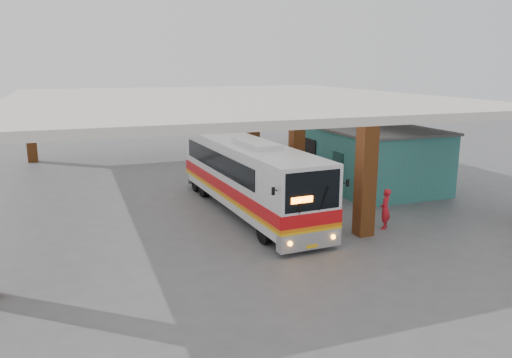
{
  "coord_description": "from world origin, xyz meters",
  "views": [
    {
      "loc": [
        -6.94,
        -18.27,
        6.22
      ],
      "look_at": [
        -0.17,
        0.0,
        1.75
      ],
      "focal_mm": 35.0,
      "sensor_mm": 36.0,
      "label": 1
    }
  ],
  "objects": [
    {
      "name": "canopy_roof",
      "position": [
        0.5,
        6.5,
        4.5
      ],
      "size": [
        21.0,
        23.0,
        0.3
      ],
      "primitive_type": "cube",
      "color": "beige",
      "rests_on": "brick_columns"
    },
    {
      "name": "coach_bus",
      "position": [
        -0.06,
        1.26,
        1.6
      ],
      "size": [
        2.96,
        11.17,
        3.22
      ],
      "rotation": [
        0.0,
        0.0,
        0.06
      ],
      "color": "silver",
      "rests_on": "ground"
    },
    {
      "name": "ground",
      "position": [
        0.0,
        0.0,
        0.0
      ],
      "size": [
        90.0,
        90.0,
        0.0
      ],
      "primitive_type": "plane",
      "color": "#515154",
      "rests_on": "ground"
    },
    {
      "name": "brick_columns",
      "position": [
        1.43,
        5.0,
        2.17
      ],
      "size": [
        20.1,
        21.6,
        4.35
      ],
      "color": "#9B5121",
      "rests_on": "ground"
    },
    {
      "name": "pedestrian",
      "position": [
        4.17,
        -2.66,
        0.79
      ],
      "size": [
        0.67,
        0.67,
        1.58
      ],
      "primitive_type": "imported",
      "rotation": [
        0.0,
        0.0,
        3.93
      ],
      "color": "red",
      "rests_on": "ground"
    },
    {
      "name": "red_chair",
      "position": [
        4.85,
        4.98,
        0.35
      ],
      "size": [
        0.51,
        0.51,
        0.75
      ],
      "rotation": [
        0.0,
        0.0,
        -0.38
      ],
      "color": "#AE1912",
      "rests_on": "ground"
    },
    {
      "name": "motorcycle",
      "position": [
        4.7,
        2.83,
        0.46
      ],
      "size": [
        1.78,
        0.71,
        0.92
      ],
      "primitive_type": "imported",
      "rotation": [
        0.0,
        0.0,
        1.51
      ],
      "color": "black",
      "rests_on": "ground"
    },
    {
      "name": "shop_building",
      "position": [
        7.49,
        4.0,
        1.56
      ],
      "size": [
        5.2,
        8.2,
        3.11
      ],
      "color": "#29685F",
      "rests_on": "ground"
    }
  ]
}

